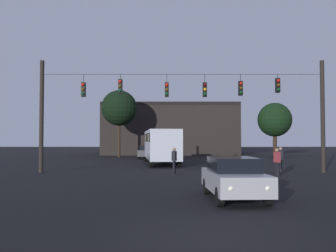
% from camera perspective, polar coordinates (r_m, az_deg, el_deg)
% --- Properties ---
extents(ground_plane, '(168.00, 168.00, 0.00)m').
position_cam_1_polar(ground_plane, '(32.97, 1.74, -5.87)').
color(ground_plane, black).
rests_on(ground_plane, ground).
extents(overhead_signal_span, '(18.88, 0.44, 7.43)m').
position_cam_1_polar(overhead_signal_span, '(24.88, 2.27, 3.00)').
color(overhead_signal_span, black).
rests_on(overhead_signal_span, ground).
extents(city_bus, '(3.58, 11.19, 3.00)m').
position_cam_1_polar(city_bus, '(33.85, -1.00, -2.62)').
color(city_bus, '#B7BCC6').
rests_on(city_bus, ground).
extents(car_near_right, '(1.99, 4.40, 1.52)m').
position_cam_1_polar(car_near_right, '(14.08, 10.05, -7.66)').
color(car_near_right, '#99999E').
rests_on(car_near_right, ground).
extents(car_far_left, '(2.19, 4.46, 1.52)m').
position_cam_1_polar(car_far_left, '(43.28, -2.90, -3.92)').
color(car_far_left, '#2D2D33').
rests_on(car_far_left, ground).
extents(pedestrian_crossing_left, '(0.35, 0.42, 1.67)m').
position_cam_1_polar(pedestrian_crossing_left, '(23.32, 16.32, -5.03)').
color(pedestrian_crossing_left, black).
rests_on(pedestrian_crossing_left, ground).
extents(pedestrian_crossing_center, '(0.35, 0.42, 1.66)m').
position_cam_1_polar(pedestrian_crossing_center, '(24.29, 1.05, -5.01)').
color(pedestrian_crossing_center, black).
rests_on(pedestrian_crossing_center, ground).
extents(pedestrian_crossing_right, '(0.27, 0.38, 1.68)m').
position_cam_1_polar(pedestrian_crossing_right, '(26.46, 16.83, -4.66)').
color(pedestrian_crossing_right, black).
rests_on(pedestrian_crossing_right, ground).
extents(corner_building, '(19.40, 13.94, 7.43)m').
position_cam_1_polar(corner_building, '(58.45, 0.43, -0.59)').
color(corner_building, black).
rests_on(corner_building, ground).
extents(tree_left_silhouette, '(4.51, 4.51, 7.09)m').
position_cam_1_polar(tree_left_silhouette, '(51.88, 15.98, 0.89)').
color(tree_left_silhouette, '#2D2116').
rests_on(tree_left_silhouette, ground).
extents(tree_behind_building, '(4.46, 4.46, 8.37)m').
position_cam_1_polar(tree_behind_building, '(47.36, -7.31, 2.70)').
color(tree_behind_building, '#2D2116').
rests_on(tree_behind_building, ground).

